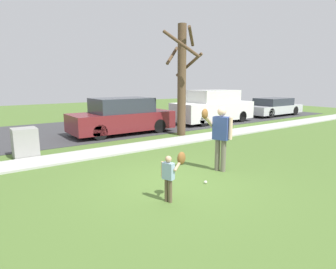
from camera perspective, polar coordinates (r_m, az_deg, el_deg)
ground_plane at (r=9.83m, az=-10.95°, el=-3.51°), size 48.00×48.00×0.00m
sidewalk_strip at (r=9.91m, az=-11.20°, el=-3.23°), size 36.00×1.20×0.06m
road_surface at (r=14.53m, az=-19.51°, el=0.65°), size 36.00×6.80×0.02m
person_adult at (r=7.53m, az=10.42°, el=0.42°), size 0.82×0.58×1.72m
person_child at (r=5.62m, az=0.89°, el=-7.13°), size 0.51×0.32×0.99m
baseball at (r=6.80m, az=7.57°, el=-9.50°), size 0.07×0.07×0.07m
utility_cabinet at (r=10.02m, az=-26.88°, el=-1.48°), size 0.72×0.66×0.93m
street_tree_near at (r=12.57m, az=2.83°, el=11.44°), size 1.84×1.88×4.78m
parked_suv_maroon at (r=13.13m, az=-9.23°, el=3.57°), size 4.70×1.90×1.63m
parked_van_white at (r=16.80m, az=9.05°, el=5.46°), size 5.00×1.95×1.88m
parked_sedan_silver at (r=21.37m, az=20.44°, el=5.23°), size 4.60×1.80×1.23m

